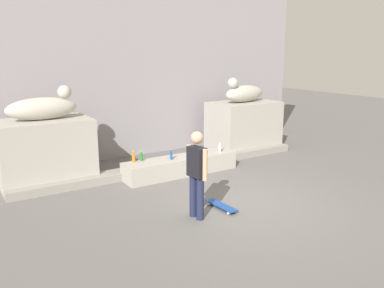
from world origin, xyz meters
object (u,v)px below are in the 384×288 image
at_px(statue_reclining_right, 244,93).
at_px(skater, 197,171).
at_px(bottle_blue, 171,155).
at_px(statue_reclining_left, 43,108).
at_px(bottle_green, 141,157).
at_px(skateboard, 221,206).
at_px(bottle_orange, 134,157).
at_px(bottle_clear, 220,148).

bearing_deg(statue_reclining_right, skater, 31.79).
xyz_separation_m(skater, bottle_blue, (0.85, 2.44, -0.37)).
xyz_separation_m(statue_reclining_left, bottle_green, (2.01, -0.96, -1.26)).
bearing_deg(skateboard, statue_reclining_right, -47.48).
bearing_deg(bottle_green, statue_reclining_right, 13.46).
relative_size(statue_reclining_left, skater, 0.96).
xyz_separation_m(statue_reclining_right, bottle_green, (-4.00, -0.96, -1.26)).
height_order(statue_reclining_right, skateboard, statue_reclining_right).
xyz_separation_m(statue_reclining_left, skater, (1.84, -3.69, -0.89)).
distance_m(skateboard, bottle_orange, 2.77).
bearing_deg(bottle_orange, statue_reclining_right, 12.71).
distance_m(statue_reclining_left, bottle_clear, 4.52).
xyz_separation_m(statue_reclining_left, bottle_orange, (1.80, -0.96, -1.24)).
bearing_deg(statue_reclining_left, statue_reclining_right, -0.99).
distance_m(statue_reclining_right, bottle_green, 4.30).
bearing_deg(bottle_green, statue_reclining_left, 154.35).
xyz_separation_m(skater, bottle_green, (0.17, 2.73, -0.37)).
bearing_deg(statue_reclining_left, bottle_blue, -25.98).
xyz_separation_m(skater, skateboard, (0.66, 0.10, -0.86)).
bearing_deg(skateboard, bottle_blue, -7.67).
xyz_separation_m(statue_reclining_left, statue_reclining_right, (6.01, -0.01, 0.00)).
bearing_deg(bottle_green, bottle_clear, -9.08).
height_order(skater, bottle_blue, skater).
bearing_deg(statue_reclining_right, bottle_clear, 25.21).
bearing_deg(bottle_blue, bottle_orange, 161.41).
height_order(statue_reclining_left, skateboard, statue_reclining_left).
bearing_deg(bottle_clear, statue_reclining_left, 162.52).
distance_m(skateboard, bottle_green, 2.72).
distance_m(statue_reclining_left, bottle_orange, 2.39).
bearing_deg(skater, bottle_orange, -7.32).
bearing_deg(skateboard, skater, 95.51).
height_order(statue_reclining_right, bottle_orange, statue_reclining_right).
height_order(skateboard, bottle_orange, bottle_orange).
relative_size(statue_reclining_left, statue_reclining_right, 0.96).
bearing_deg(bottle_blue, skater, -109.13).
distance_m(skateboard, bottle_blue, 2.40).
distance_m(skateboard, bottle_clear, 2.86).
distance_m(skater, bottle_green, 2.76).
bearing_deg(skateboard, bottle_green, 7.43).
distance_m(bottle_clear, bottle_green, 2.17).
height_order(bottle_blue, bottle_green, bottle_blue).
bearing_deg(skateboard, bottle_clear, -38.87).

